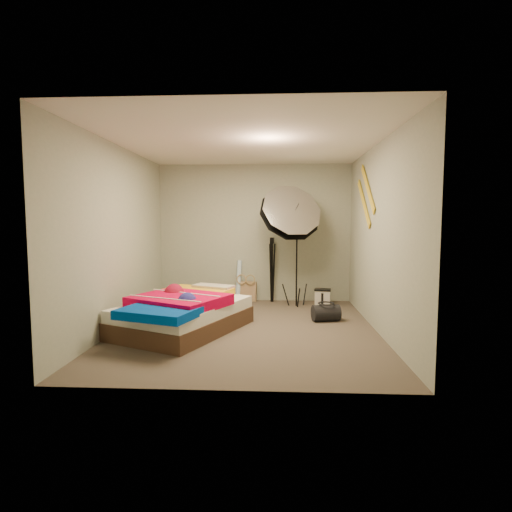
# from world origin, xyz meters

# --- Properties ---
(floor) EXTENTS (4.00, 4.00, 0.00)m
(floor) POSITION_xyz_m (0.00, 0.00, 0.00)
(floor) COLOR brown
(floor) RESTS_ON ground
(ceiling) EXTENTS (4.00, 4.00, 0.00)m
(ceiling) POSITION_xyz_m (0.00, 0.00, 2.50)
(ceiling) COLOR silver
(ceiling) RESTS_ON wall_back
(wall_back) EXTENTS (3.50, 0.00, 3.50)m
(wall_back) POSITION_xyz_m (0.00, 2.00, 1.25)
(wall_back) COLOR #9B9D8C
(wall_back) RESTS_ON floor
(wall_front) EXTENTS (3.50, 0.00, 3.50)m
(wall_front) POSITION_xyz_m (0.00, -2.00, 1.25)
(wall_front) COLOR #9B9D8C
(wall_front) RESTS_ON floor
(wall_left) EXTENTS (0.00, 4.00, 4.00)m
(wall_left) POSITION_xyz_m (-1.75, 0.00, 1.25)
(wall_left) COLOR #9B9D8C
(wall_left) RESTS_ON floor
(wall_right) EXTENTS (0.00, 4.00, 4.00)m
(wall_right) POSITION_xyz_m (1.75, 0.00, 1.25)
(wall_right) COLOR #9B9D8C
(wall_right) RESTS_ON floor
(tote_bag) EXTENTS (0.38, 0.20, 0.38)m
(tote_bag) POSITION_xyz_m (-0.14, 1.90, 0.18)
(tote_bag) COLOR tan
(tote_bag) RESTS_ON floor
(wrapping_roll) EXTENTS (0.14, 0.23, 0.76)m
(wrapping_roll) POSITION_xyz_m (-0.29, 1.90, 0.38)
(wrapping_roll) COLOR #6DA4D9
(wrapping_roll) RESTS_ON floor
(camera_case) EXTENTS (0.29, 0.22, 0.26)m
(camera_case) POSITION_xyz_m (1.22, 1.63, 0.13)
(camera_case) COLOR beige
(camera_case) RESTS_ON floor
(duffel_bag) EXTENTS (0.44, 0.32, 0.24)m
(duffel_bag) POSITION_xyz_m (1.14, 0.49, 0.12)
(duffel_bag) COLOR black
(duffel_bag) RESTS_ON floor
(wall_stripe_upper) EXTENTS (0.02, 0.91, 0.78)m
(wall_stripe_upper) POSITION_xyz_m (1.73, 0.60, 1.95)
(wall_stripe_upper) COLOR gold
(wall_stripe_upper) RESTS_ON wall_right
(wall_stripe_lower) EXTENTS (0.02, 0.91, 0.78)m
(wall_stripe_lower) POSITION_xyz_m (1.73, 0.85, 1.75)
(wall_stripe_lower) COLOR gold
(wall_stripe_lower) RESTS_ON wall_right
(bed) EXTENTS (1.82, 2.18, 0.51)m
(bed) POSITION_xyz_m (-0.84, -0.14, 0.26)
(bed) COLOR #472E20
(bed) RESTS_ON floor
(photo_umbrella) EXTENTS (1.18, 0.97, 2.19)m
(photo_umbrella) POSITION_xyz_m (0.62, 1.38, 1.57)
(photo_umbrella) COLOR black
(photo_umbrella) RESTS_ON floor
(camera_tripod) EXTENTS (0.08, 0.08, 1.18)m
(camera_tripod) POSITION_xyz_m (0.33, 1.87, 0.67)
(camera_tripod) COLOR black
(camera_tripod) RESTS_ON floor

